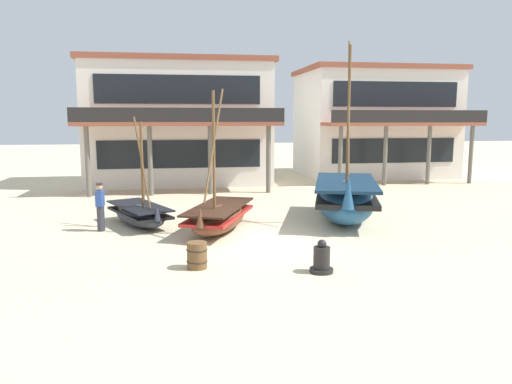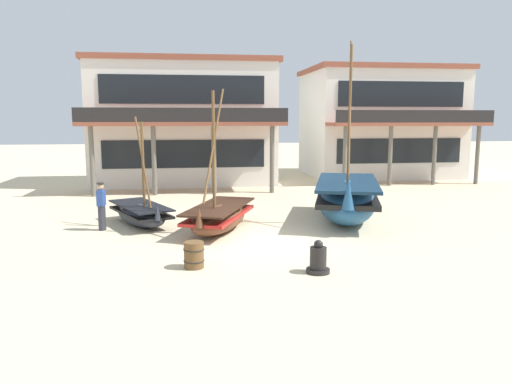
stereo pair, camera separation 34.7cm
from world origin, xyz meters
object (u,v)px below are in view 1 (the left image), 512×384
object	(u,v)px
capstan_winch	(322,260)
harbor_building_main	(179,122)
wooden_barrel	(197,255)
fishing_boat_far_right	(219,217)
fishing_boat_near_left	(140,214)
fishing_boat_centre_large	(346,199)
fisherman_by_hull	(100,207)
harbor_building_annex	(373,122)

from	to	relation	value
capstan_winch	harbor_building_main	world-z (taller)	harbor_building_main
harbor_building_main	wooden_barrel	bearing A→B (deg)	-88.96
harbor_building_main	fishing_boat_far_right	bearing A→B (deg)	-84.67
fishing_boat_near_left	wooden_barrel	distance (m)	5.82
fishing_boat_centre_large	fisherman_by_hull	size ratio (longest dim) A/B	4.03
harbor_building_annex	fishing_boat_far_right	bearing A→B (deg)	-127.56
fishing_boat_far_right	fisherman_by_hull	bearing A→B (deg)	170.72
fisherman_by_hull	harbor_building_annex	distance (m)	21.89
fishing_boat_far_right	harbor_building_annex	size ratio (longest dim) A/B	0.50
wooden_barrel	fishing_boat_far_right	bearing A→B (deg)	77.46
fishing_boat_centre_large	harbor_building_annex	world-z (taller)	harbor_building_annex
fisherman_by_hull	harbor_building_main	size ratio (longest dim) A/B	0.15
fishing_boat_near_left	harbor_building_annex	bearing A→B (deg)	43.82
fishing_boat_near_left	capstan_winch	size ratio (longest dim) A/B	4.62
fishing_boat_near_left	harbor_building_main	bearing A→B (deg)	82.56
fishing_boat_near_left	harbor_building_main	distance (m)	12.46
fishing_boat_near_left	fisherman_by_hull	distance (m)	1.50
harbor_building_annex	wooden_barrel	bearing A→B (deg)	-123.15
capstan_winch	harbor_building_annex	size ratio (longest dim) A/B	0.09
wooden_barrel	fisherman_by_hull	bearing A→B (deg)	123.10
fishing_boat_near_left	wooden_barrel	bearing A→B (deg)	-71.21
wooden_barrel	harbor_building_main	distance (m)	17.76
fisherman_by_hull	capstan_winch	size ratio (longest dim) A/B	1.97
fishing_boat_centre_large	fishing_boat_far_right	distance (m)	5.06
fishing_boat_near_left	fisherman_by_hull	world-z (taller)	fishing_boat_near_left
fishing_boat_far_right	harbor_building_main	xyz separation A→B (m)	(-1.24, 13.30, 3.15)
fishing_boat_far_right	harbor_building_annex	xyz separation A→B (m)	(11.86, 15.43, 3.08)
fishing_boat_centre_large	capstan_winch	size ratio (longest dim) A/B	7.93
wooden_barrel	harbor_building_annex	world-z (taller)	harbor_building_annex
fishing_boat_far_right	fisherman_by_hull	xyz separation A→B (m)	(-4.06, 0.66, 0.32)
fishing_boat_near_left	harbor_building_annex	world-z (taller)	harbor_building_annex
fishing_boat_near_left	harbor_building_main	world-z (taller)	harbor_building_main
fishing_boat_near_left	fisherman_by_hull	xyz separation A→B (m)	(-1.26, -0.70, 0.40)
fishing_boat_near_left	fishing_boat_far_right	world-z (taller)	fishing_boat_far_right
fishing_boat_centre_large	fisherman_by_hull	xyz separation A→B (m)	(-9.00, -0.38, -0.01)
fisherman_by_hull	harbor_building_main	xyz separation A→B (m)	(2.82, 12.64, 2.82)
capstan_winch	fishing_boat_centre_large	bearing A→B (deg)	65.58
fishing_boat_centre_large	fishing_boat_near_left	bearing A→B (deg)	177.64
fishing_boat_far_right	harbor_building_main	world-z (taller)	harbor_building_main
harbor_building_annex	capstan_winch	bearing A→B (deg)	-115.32
fishing_boat_centre_large	harbor_building_main	size ratio (longest dim) A/B	0.62
fishing_boat_centre_large	harbor_building_main	xyz separation A→B (m)	(-6.18, 12.26, 2.81)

